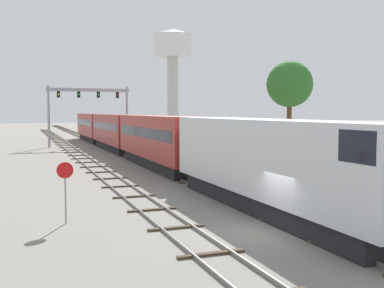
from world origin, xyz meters
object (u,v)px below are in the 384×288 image
(water_tower, at_px, (173,54))
(trackside_tree_left, at_px, (290,85))
(signal_gantry, at_px, (89,103))
(stop_sign, at_px, (65,184))
(passenger_train, at_px, (132,134))

(water_tower, bearing_deg, trackside_tree_left, -94.69)
(signal_gantry, relative_size, stop_sign, 4.20)
(passenger_train, height_order, trackside_tree_left, trackside_tree_left)
(signal_gantry, distance_m, water_tower, 42.83)
(passenger_train, distance_m, stop_sign, 31.06)
(water_tower, relative_size, stop_sign, 8.41)
(passenger_train, relative_size, stop_sign, 28.15)
(signal_gantry, height_order, stop_sign, signal_gantry)
(stop_sign, xyz_separation_m, trackside_tree_left, (27.14, 23.82, 6.38))
(signal_gantry, height_order, trackside_tree_left, trackside_tree_left)
(passenger_train, height_order, signal_gantry, signal_gantry)
(water_tower, distance_m, stop_sign, 88.60)
(signal_gantry, xyz_separation_m, water_tower, (24.08, 33.28, 12.14))
(passenger_train, relative_size, trackside_tree_left, 7.40)
(passenger_train, height_order, water_tower, water_tower)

